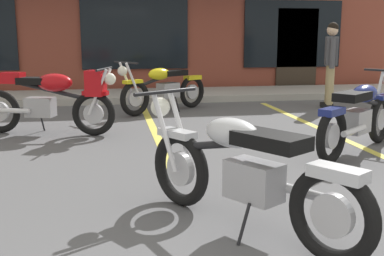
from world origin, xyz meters
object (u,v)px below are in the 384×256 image
motorcycle_black_cruiser (53,99)px  person_in_shorts_foreground (331,59)px  motorcycle_foreground_classic (243,169)px  motorcycle_red_sportbike (164,87)px  motorcycle_green_cafe_racer (360,115)px

motorcycle_black_cruiser → person_in_shorts_foreground: person_in_shorts_foreground is taller
motorcycle_foreground_classic → motorcycle_red_sportbike: bearing=89.5°
motorcycle_foreground_classic → motorcycle_black_cruiser: 4.20m
motorcycle_foreground_classic → motorcycle_green_cafe_racer: size_ratio=1.05×
motorcycle_foreground_classic → motorcycle_black_cruiser: bearing=114.9°
motorcycle_foreground_classic → motorcycle_green_cafe_racer: bearing=45.2°
motorcycle_red_sportbike → motorcycle_black_cruiser: same height
motorcycle_foreground_classic → person_in_shorts_foreground: bearing=59.2°
motorcycle_red_sportbike → motorcycle_black_cruiser: size_ratio=0.89×
motorcycle_foreground_classic → person_in_shorts_foreground: size_ratio=1.10×
motorcycle_foreground_classic → motorcycle_black_cruiser: size_ratio=0.90×
motorcycle_red_sportbike → motorcycle_green_cafe_racer: (2.01, -3.54, 0.00)m
person_in_shorts_foreground → motorcycle_black_cruiser: bearing=-160.2°
person_in_shorts_foreground → motorcycle_foreground_classic: bearing=-120.8°
motorcycle_foreground_classic → motorcycle_green_cafe_racer: (2.06, 2.08, 0.00)m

